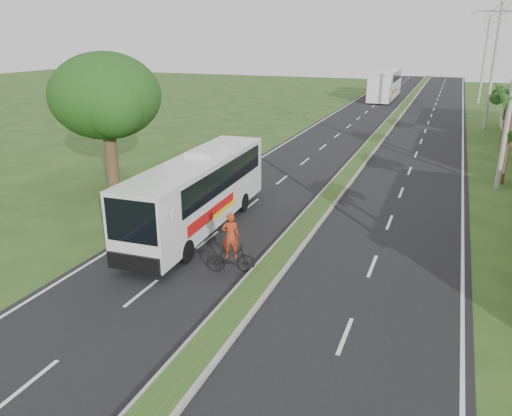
% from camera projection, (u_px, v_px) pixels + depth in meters
% --- Properties ---
extents(ground, '(180.00, 180.00, 0.00)m').
position_uv_depth(ground, '(235.00, 313.00, 15.78)').
color(ground, '#23471A').
rests_on(ground, ground).
extents(road_asphalt, '(14.00, 160.00, 0.02)m').
position_uv_depth(road_asphalt, '(355.00, 166.00, 33.35)').
color(road_asphalt, black).
rests_on(road_asphalt, ground).
extents(median_strip, '(1.20, 160.00, 0.18)m').
position_uv_depth(median_strip, '(355.00, 165.00, 33.32)').
color(median_strip, gray).
rests_on(median_strip, ground).
extents(lane_edge_left, '(0.12, 160.00, 0.01)m').
position_uv_depth(lane_edge_left, '(262.00, 158.00, 35.67)').
color(lane_edge_left, silver).
rests_on(lane_edge_left, ground).
extents(lane_edge_right, '(0.12, 160.00, 0.01)m').
position_uv_depth(lane_edge_right, '(463.00, 176.00, 31.04)').
color(lane_edge_right, silver).
rests_on(lane_edge_right, ground).
extents(palm_verge_d, '(2.40, 2.40, 5.25)m').
position_uv_depth(palm_verge_d, '(510.00, 90.00, 35.68)').
color(palm_verge_d, '#473321').
rests_on(palm_verge_d, ground).
extents(shade_tree, '(6.30, 6.00, 7.54)m').
position_uv_depth(shade_tree, '(104.00, 99.00, 27.11)').
color(shade_tree, '#473321').
rests_on(shade_tree, ground).
extents(utility_pole_c, '(1.60, 0.28, 11.00)m').
position_uv_depth(utility_pole_c, '(493.00, 66.00, 44.37)').
color(utility_pole_c, gray).
rests_on(utility_pole_c, ground).
extents(utility_pole_d, '(1.60, 0.28, 10.50)m').
position_uv_depth(utility_pole_d, '(484.00, 59.00, 62.03)').
color(utility_pole_d, gray).
rests_on(utility_pole_d, ground).
extents(coach_bus_main, '(2.67, 10.84, 3.48)m').
position_uv_depth(coach_bus_main, '(199.00, 188.00, 22.06)').
color(coach_bus_main, silver).
rests_on(coach_bus_main, ground).
extents(coach_bus_far, '(2.93, 13.05, 3.80)m').
position_uv_depth(coach_bus_far, '(385.00, 83.00, 67.28)').
color(coach_bus_far, white).
rests_on(coach_bus_far, ground).
extents(motorcyclist, '(1.87, 1.12, 2.32)m').
position_uv_depth(motorcyclist, '(231.00, 251.00, 18.27)').
color(motorcyclist, black).
rests_on(motorcyclist, ground).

